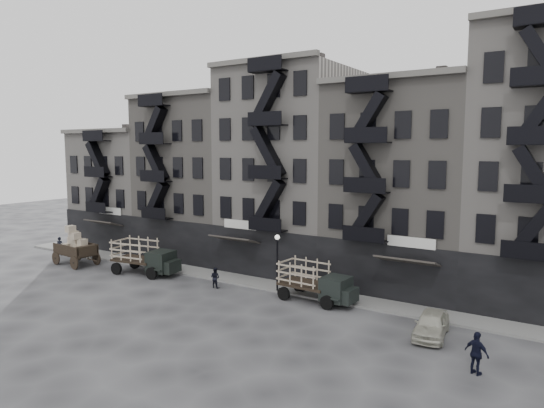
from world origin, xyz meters
The scene contains 15 objects.
ground centered at (0.00, 0.00, 0.00)m, with size 140.00×140.00×0.00m, color #38383A.
sidewalk centered at (0.00, 3.75, 0.07)m, with size 55.00×2.50×0.15m, color slate.
building_west centered at (-20.00, 9.83, 6.00)m, with size 10.00×11.35×13.20m.
building_midwest centered at (-10.00, 9.83, 7.50)m, with size 10.00×11.35×16.20m.
building_center centered at (0.00, 9.82, 8.50)m, with size 10.00×11.35×18.20m.
building_mideast centered at (10.00, 9.83, 7.50)m, with size 10.00×11.35×16.20m.
lamp_post centered at (3.00, 2.60, 2.78)m, with size 0.36×0.36×4.28m.
horse centered at (-18.50, 2.09, 0.84)m, with size 0.91×1.99×1.68m, color silver.
wagon centered at (-16.93, -0.01, 2.04)m, with size 4.40×2.63×3.57m.
stake_truck_west centered at (-9.10, 1.03, 1.67)m, with size 6.07×3.04×2.93m.
stake_truck_east centered at (6.29, 2.23, 1.56)m, with size 5.57×2.55×2.74m.
car_east centered at (14.66, 0.21, 0.70)m, with size 1.65×4.10×1.40m, color #B0AE9D.
pedestrian_west centered at (-21.51, 1.52, 0.91)m, with size 0.66×0.44×1.82m, color black.
pedestrian_mid centered at (-1.58, 1.09, 0.79)m, with size 0.76×0.59×1.57m, color black.
policeman centered at (17.63, -3.37, 1.02)m, with size 1.20×0.50×2.05m, color black.
Camera 1 is at (21.20, -26.60, 10.49)m, focal length 32.00 mm.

